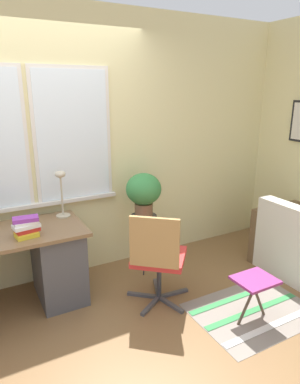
{
  "coord_description": "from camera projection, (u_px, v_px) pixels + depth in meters",
  "views": [
    {
      "loc": [
        -0.46,
        -2.62,
        1.91
      ],
      "look_at": [
        1.05,
        0.17,
        0.96
      ],
      "focal_mm": 32.0,
      "sensor_mm": 36.0,
      "label": 1
    }
  ],
  "objects": [
    {
      "name": "ground_plane",
      "position": [
        53.0,
        320.0,
        2.96
      ],
      "size": [
        14.0,
        14.0,
        0.0
      ],
      "primitive_type": "plane",
      "color": "brown"
    },
    {
      "name": "wall_back_with_window",
      "position": [
        23.0,
        152.0,
        3.21
      ],
      "size": [
        9.0,
        0.12,
        2.7
      ],
      "color": "beige",
      "rests_on": "ground_plane"
    },
    {
      "name": "desk_lamp",
      "position": [
        61.0,
        186.0,
        3.24
      ],
      "size": [
        0.14,
        0.14,
        0.45
      ],
      "color": "#BCB299",
      "rests_on": "desk"
    },
    {
      "name": "book_stack",
      "position": [
        26.0,
        227.0,
        2.85
      ],
      "size": [
        0.23,
        0.17,
        0.17
      ],
      "color": "yellow",
      "rests_on": "desk"
    },
    {
      "name": "office_chair_swivel",
      "position": [
        158.0,
        257.0,
        3.06
      ],
      "size": [
        0.64,
        0.64,
        0.91
      ],
      "rotation": [
        0.0,
        0.0,
        2.44
      ],
      "color": "#47474C",
      "rests_on": "ground_plane"
    },
    {
      "name": "plant_stand",
      "position": [
        144.0,
        222.0,
        3.63
      ],
      "size": [
        0.28,
        0.28,
        0.64
      ],
      "color": "#333338",
      "rests_on": "ground_plane"
    },
    {
      "name": "potted_plant",
      "position": [
        144.0,
        191.0,
        3.53
      ],
      "size": [
        0.37,
        0.37,
        0.46
      ],
      "color": "brown",
      "rests_on": "plant_stand"
    },
    {
      "name": "floor_rug_striped",
      "position": [
        253.0,
        311.0,
        3.07
      ],
      "size": [
        1.07,
        0.8,
        0.01
      ],
      "color": "gray",
      "rests_on": "ground_plane"
    },
    {
      "name": "folding_stool",
      "position": [
        255.0,
        284.0,
        2.87
      ],
      "size": [
        0.34,
        0.29,
        0.4
      ],
      "color": "#93337A",
      "rests_on": "ground_plane"
    }
  ]
}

